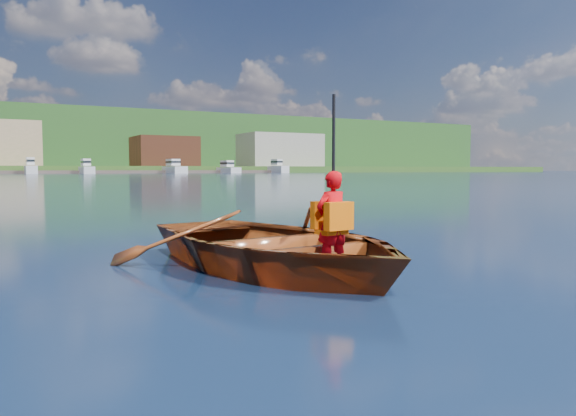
{
  "coord_description": "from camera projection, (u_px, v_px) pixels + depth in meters",
  "views": [
    {
      "loc": [
        -2.95,
        -5.49,
        1.2
      ],
      "look_at": [
        0.24,
        0.48,
        0.73
      ],
      "focal_mm": 35.0,
      "sensor_mm": 36.0,
      "label": 1
    }
  ],
  "objects": [
    {
      "name": "ground",
      "position": [
        289.0,
        276.0,
        6.3
      ],
      "size": [
        600.0,
        600.0,
        0.0
      ],
      "color": "#142743",
      "rests_on": "ground"
    },
    {
      "name": "rowboat",
      "position": [
        273.0,
        245.0,
        6.72
      ],
      "size": [
        3.61,
        4.66,
        0.89
      ],
      "color": "brown",
      "rests_on": "ground"
    },
    {
      "name": "child_paddler",
      "position": [
        332.0,
        220.0,
        6.06
      ],
      "size": [
        0.42,
        0.38,
        1.92
      ],
      "color": "#C6040B",
      "rests_on": "ground"
    },
    {
      "name": "hillside_trees",
      "position": [
        7.0,
        121.0,
        224.27
      ],
      "size": [
        296.51,
        79.23,
        25.21
      ],
      "color": "#382314",
      "rests_on": "ground"
    }
  ]
}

